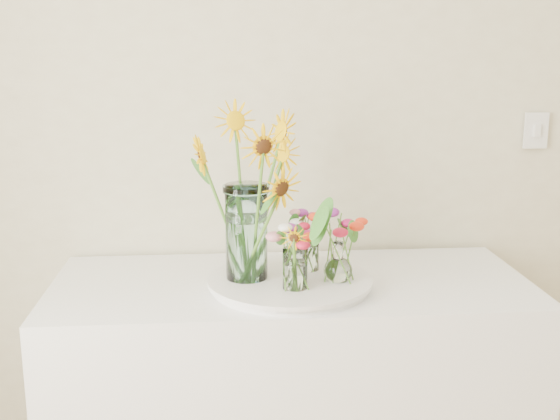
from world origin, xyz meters
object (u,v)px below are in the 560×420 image
object	(u,v)px
counter	(291,419)
small_vase_a	(295,269)
small_vase_c	(307,251)
small_vase_b	(338,262)
mason_jar	(246,233)
tray	(290,284)

from	to	relation	value
counter	small_vase_a	bearing A→B (deg)	-91.90
counter	small_vase_c	size ratio (longest dim) A/B	11.21
small_vase_a	small_vase_b	xyz separation A→B (m)	(0.13, 0.05, 0.00)
mason_jar	counter	bearing A→B (deg)	20.85
small_vase_b	small_vase_c	world-z (taller)	small_vase_c
small_vase_b	small_vase_c	size ratio (longest dim) A/B	0.94
mason_jar	small_vase_a	distance (m)	0.18
tray	mason_jar	distance (m)	0.19
counter	tray	size ratio (longest dim) A/B	3.15
tray	mason_jar	world-z (taller)	mason_jar
counter	small_vase_b	size ratio (longest dim) A/B	11.91
counter	small_vase_c	world-z (taller)	small_vase_c
counter	tray	distance (m)	0.47
mason_jar	small_vase_b	world-z (taller)	mason_jar
mason_jar	small_vase_a	bearing A→B (deg)	-38.02
tray	small_vase_b	xyz separation A→B (m)	(0.13, -0.03, 0.07)
tray	small_vase_c	world-z (taller)	small_vase_c
small_vase_b	small_vase_c	xyz separation A→B (m)	(-0.08, 0.11, 0.00)
small_vase_a	small_vase_b	distance (m)	0.14
counter	mason_jar	size ratio (longest dim) A/B	5.07
small_vase_b	small_vase_a	bearing A→B (deg)	-156.80
counter	mason_jar	bearing A→B (deg)	-159.15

